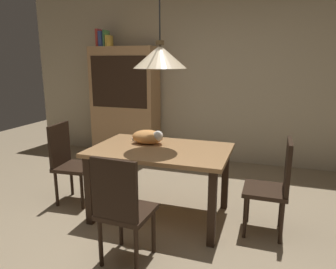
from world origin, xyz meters
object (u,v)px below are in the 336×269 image
(dining_table, at_px, (161,158))
(hutch_bookcase, at_px, (125,106))
(pendant_lamp, at_px, (160,56))
(book_blue_wide, at_px, (103,39))
(book_yellow_short, at_px, (109,41))
(chair_left_side, at_px, (69,160))
(cat_sleeping, at_px, (148,137))
(chair_near_front, at_px, (122,207))
(book_green_slim, at_px, (106,39))
(book_red_tall, at_px, (100,38))
(chair_right_side, at_px, (275,183))

(dining_table, bearing_deg, hutch_bookcase, 125.28)
(pendant_lamp, distance_m, book_blue_wide, 2.48)
(hutch_bookcase, xyz_separation_m, book_yellow_short, (-0.26, 0.00, 1.05))
(chair_left_side, relative_size, cat_sleeping, 2.38)
(dining_table, bearing_deg, chair_near_front, -90.26)
(pendant_lamp, bearing_deg, dining_table, -84.64)
(chair_left_side, xyz_separation_m, book_green_slim, (-0.47, 1.83, 1.47))
(chair_near_front, bearing_deg, book_red_tall, 122.41)
(hutch_bookcase, relative_size, book_blue_wide, 7.71)
(chair_right_side, height_order, pendant_lamp, pendant_lamp)
(book_yellow_short, bearing_deg, hutch_bookcase, -0.33)
(cat_sleeping, distance_m, hutch_bookcase, 2.03)
(book_red_tall, bearing_deg, book_green_slim, 0.00)
(book_yellow_short, bearing_deg, book_blue_wide, 180.00)
(book_red_tall, xyz_separation_m, book_blue_wide, (0.06, 0.00, -0.02))
(book_yellow_short, bearing_deg, cat_sleeping, -51.21)
(chair_right_side, bearing_deg, book_red_tall, 147.37)
(book_red_tall, bearing_deg, dining_table, -46.68)
(chair_right_side, bearing_deg, chair_near_front, -142.21)
(chair_left_side, distance_m, book_blue_wide, 2.40)
(book_blue_wide, distance_m, book_green_slim, 0.06)
(chair_right_side, bearing_deg, pendant_lamp, 179.99)
(chair_left_side, relative_size, chair_near_front, 1.00)
(dining_table, distance_m, chair_right_side, 1.14)
(dining_table, bearing_deg, chair_right_side, -0.01)
(hutch_bookcase, distance_m, book_red_tall, 1.18)
(dining_table, xyz_separation_m, book_yellow_short, (-1.55, 1.82, 1.29))
(chair_right_side, distance_m, hutch_bookcase, 3.05)
(book_green_slim, bearing_deg, cat_sleeping, -50.18)
(book_green_slim, relative_size, book_yellow_short, 1.30)
(book_blue_wide, height_order, book_yellow_short, book_blue_wide)
(dining_table, height_order, pendant_lamp, pendant_lamp)
(chair_right_side, relative_size, chair_near_front, 1.00)
(chair_right_side, xyz_separation_m, cat_sleeping, (-1.31, 0.12, 0.32))
(chair_near_front, height_order, book_yellow_short, book_yellow_short)
(chair_near_front, xyz_separation_m, cat_sleeping, (-0.18, 1.00, 0.32))
(cat_sleeping, relative_size, book_red_tall, 1.40)
(chair_right_side, relative_size, pendant_lamp, 0.72)
(dining_table, distance_m, chair_left_side, 1.14)
(chair_right_side, xyz_separation_m, book_green_slim, (-2.73, 1.82, 1.47))
(chair_near_front, bearing_deg, cat_sleeping, 100.08)
(cat_sleeping, height_order, pendant_lamp, pendant_lamp)
(cat_sleeping, bearing_deg, book_yellow_short, 128.79)
(chair_near_front, height_order, book_green_slim, book_green_slim)
(dining_table, height_order, chair_left_side, chair_left_side)
(cat_sleeping, xyz_separation_m, book_red_tall, (-1.54, 1.70, 1.16))
(dining_table, xyz_separation_m, book_blue_wide, (-1.66, 1.82, 1.32))
(dining_table, xyz_separation_m, hutch_bookcase, (-1.29, 1.82, 0.24))
(dining_table, distance_m, book_yellow_short, 2.72)
(chair_left_side, xyz_separation_m, book_yellow_short, (-0.42, 1.83, 1.43))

